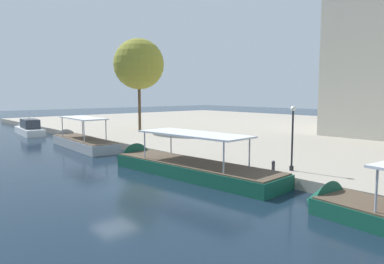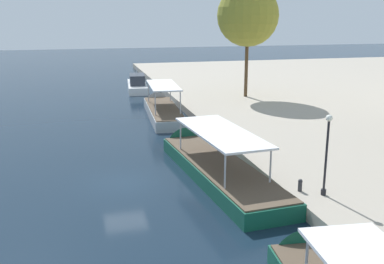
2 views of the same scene
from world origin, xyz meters
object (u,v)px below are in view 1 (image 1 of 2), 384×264
(tour_boat_1, at_px, (80,143))
(mooring_bollard_1, at_px, (273,165))
(tree_2, at_px, (140,64))
(tour_boat_2, at_px, (183,169))
(lamp_post, at_px, (292,135))
(motor_yacht_0, at_px, (28,130))

(tour_boat_1, xyz_separation_m, mooring_bollard_1, (22.76, 3.01, 0.64))
(tour_boat_1, distance_m, tree_2, 14.41)
(tour_boat_2, height_order, lamp_post, lamp_post)
(lamp_post, bearing_deg, mooring_bollard_1, -128.74)
(tour_boat_2, bearing_deg, mooring_bollard_1, -156.75)
(tour_boat_1, bearing_deg, mooring_bollard_1, -168.90)
(tour_boat_2, relative_size, mooring_bollard_1, 22.43)
(tour_boat_2, xyz_separation_m, lamp_post, (6.34, 3.93, 2.69))
(tour_boat_2, distance_m, tree_2, 25.47)
(mooring_bollard_1, distance_m, tree_2, 29.21)
(motor_yacht_0, bearing_deg, mooring_bollard_1, -169.71)
(tour_boat_1, relative_size, mooring_bollard_1, 19.42)
(motor_yacht_0, distance_m, tour_boat_1, 16.35)
(tour_boat_1, xyz_separation_m, tour_boat_2, (17.16, 0.01, -0.09))
(tour_boat_1, xyz_separation_m, lamp_post, (23.50, 3.94, 2.60))
(tree_2, bearing_deg, tour_boat_2, -25.82)
(tour_boat_1, height_order, tour_boat_2, tour_boat_1)
(mooring_bollard_1, bearing_deg, tour_boat_2, -151.83)
(tour_boat_1, height_order, mooring_bollard_1, tour_boat_1)
(motor_yacht_0, xyz_separation_m, tour_boat_1, (16.35, 0.33, -0.12))
(tree_2, bearing_deg, lamp_post, -13.03)
(tour_boat_1, height_order, tree_2, tree_2)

